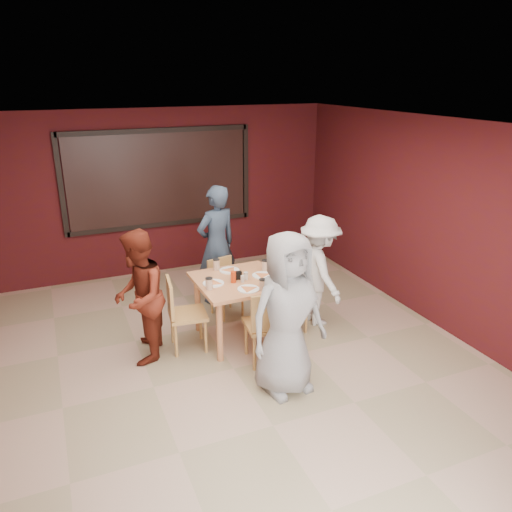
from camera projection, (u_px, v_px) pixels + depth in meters
name	position (u px, v px, depth m)	size (l,w,h in m)	color
floor	(234.00, 369.00, 5.94)	(7.00, 7.00, 0.00)	tan
window_blinds	(160.00, 179.00, 8.36)	(3.00, 0.02, 1.50)	black
dining_table	(239.00, 287.00, 6.39)	(1.08, 1.08, 0.99)	tan
chair_front	(267.00, 323.00, 5.87)	(0.52, 0.52, 0.97)	tan
chair_back	(224.00, 283.00, 7.18)	(0.48, 0.48, 0.82)	tan
chair_left	(181.00, 310.00, 6.20)	(0.51, 0.51, 0.95)	tan
chair_right	(297.00, 298.00, 6.74)	(0.44, 0.44, 0.80)	tan
diner_front	(287.00, 314.00, 5.27)	(0.89, 0.58, 1.82)	gray
diner_back	(217.00, 245.00, 7.44)	(0.66, 0.43, 1.81)	#314257
diner_left	(139.00, 297.00, 5.90)	(0.79, 0.62, 1.63)	maroon
diner_right	(319.00, 271.00, 6.81)	(1.00, 0.57, 1.55)	silver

